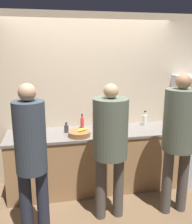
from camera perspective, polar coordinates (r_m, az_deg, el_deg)
ground_plane at (r=3.73m, az=0.50°, el=-19.46°), size 14.00×14.00×0.00m
wall_back at (r=3.91m, az=-1.65°, el=2.80°), size 5.20×0.06×2.60m
counter at (r=3.85m, az=-0.70°, el=-10.73°), size 2.49×0.71×0.89m
person_left at (r=2.65m, az=-14.59°, el=-9.34°), size 0.32×0.32×1.75m
person_center at (r=2.96m, az=3.27°, el=-6.00°), size 0.41×0.41×1.69m
person_right at (r=3.20m, az=18.48°, el=-4.10°), size 0.40×0.40×1.79m
fruit_bowl at (r=3.47m, az=-3.81°, el=-4.96°), size 0.31×0.31×0.11m
utensil_crock at (r=3.94m, az=0.81°, el=-2.25°), size 0.09×0.09×0.24m
bottle_clear at (r=4.02m, az=11.10°, el=-1.72°), size 0.07×0.07×0.23m
bottle_dark at (r=3.64m, az=-6.78°, el=-3.77°), size 0.06×0.06×0.15m
bottle_red at (r=3.80m, az=-3.18°, el=-2.47°), size 0.05×0.05×0.23m
cup_red at (r=3.54m, az=-13.40°, el=-4.93°), size 0.07×0.07×0.08m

